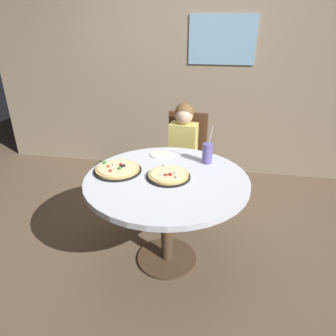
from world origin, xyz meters
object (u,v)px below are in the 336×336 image
object	(u,v)px
diner_child	(181,165)
plate_small	(161,155)
pizza_veggie	(169,175)
pizza_cheese	(118,169)
dining_table	(167,190)
chair_wooden	(185,154)
soda_cup	(207,153)

from	to	relation	value
diner_child	plate_small	world-z (taller)	diner_child
diner_child	plate_small	bearing A→B (deg)	-106.74
pizza_veggie	plate_small	size ratio (longest dim) A/B	1.76
pizza_cheese	pizza_veggie	bearing A→B (deg)	-3.72
dining_table	plate_small	size ratio (longest dim) A/B	6.55
chair_wooden	diner_child	world-z (taller)	diner_child
chair_wooden	soda_cup	size ratio (longest dim) A/B	3.10
diner_child	chair_wooden	bearing A→B (deg)	84.91
pizza_cheese	dining_table	bearing A→B (deg)	-4.35
pizza_veggie	pizza_cheese	distance (m)	0.39
dining_table	pizza_veggie	world-z (taller)	pizza_veggie
soda_cup	plate_small	bearing A→B (deg)	167.77
pizza_cheese	plate_small	size ratio (longest dim) A/B	1.97
pizza_cheese	soda_cup	bearing A→B (deg)	23.46
dining_table	chair_wooden	world-z (taller)	chair_wooden
chair_wooden	plate_small	world-z (taller)	chair_wooden
diner_child	plate_small	distance (m)	0.50
plate_small	pizza_cheese	bearing A→B (deg)	-124.59
diner_child	pizza_veggie	world-z (taller)	diner_child
chair_wooden	diner_child	bearing A→B (deg)	-95.09
soda_cup	plate_small	xyz separation A→B (m)	(-0.39, 0.08, -0.08)
dining_table	pizza_cheese	size ratio (longest dim) A/B	3.31
dining_table	pizza_cheese	xyz separation A→B (m)	(-0.38, 0.03, 0.12)
dining_table	plate_small	world-z (taller)	plate_small
plate_small	pizza_veggie	bearing A→B (deg)	-70.28
dining_table	pizza_cheese	world-z (taller)	pizza_cheese
dining_table	plate_small	xyz separation A→B (m)	(-0.13, 0.39, 0.11)
soda_cup	plate_small	distance (m)	0.41
chair_wooden	soda_cup	world-z (taller)	soda_cup
pizza_cheese	soda_cup	size ratio (longest dim) A/B	1.16
dining_table	pizza_veggie	distance (m)	0.12
pizza_veggie	plate_small	world-z (taller)	pizza_veggie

